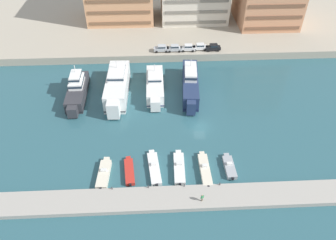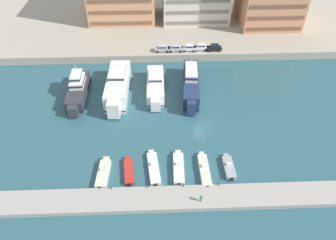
% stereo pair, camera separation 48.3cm
% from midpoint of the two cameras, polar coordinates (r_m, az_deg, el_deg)
% --- Properties ---
extents(ground_plane, '(400.00, 400.00, 0.00)m').
position_cam_midpoint_polar(ground_plane, '(70.30, 5.42, -1.14)').
color(ground_plane, '#2D5B66').
extents(quay_promenade, '(180.00, 70.00, 2.12)m').
position_cam_midpoint_polar(quay_promenade, '(123.07, 1.79, 18.81)').
color(quay_promenade, '#ADA38E').
rests_on(quay_promenade, ground).
extents(pier_dock, '(120.00, 4.84, 0.87)m').
position_cam_midpoint_polar(pier_dock, '(57.61, 7.72, -13.15)').
color(pier_dock, '#A8A399').
rests_on(pier_dock, ground).
extents(yacht_charcoal_far_left, '(4.21, 16.37, 7.41)m').
position_cam_midpoint_polar(yacht_charcoal_far_left, '(80.23, -15.71, 5.12)').
color(yacht_charcoal_far_left, '#333338').
rests_on(yacht_charcoal_far_left, ground).
extents(yacht_white_left, '(5.30, 19.38, 7.63)m').
position_cam_midpoint_polar(yacht_white_left, '(78.70, -9.01, 5.93)').
color(yacht_white_left, white).
rests_on(yacht_white_left, ground).
extents(yacht_white_mid_left, '(4.11, 16.38, 6.26)m').
position_cam_midpoint_polar(yacht_white_mid_left, '(79.19, -2.46, 6.11)').
color(yacht_white_mid_left, white).
rests_on(yacht_white_mid_left, ground).
extents(yacht_navy_center_left, '(4.98, 19.52, 7.28)m').
position_cam_midpoint_polar(yacht_navy_center_left, '(79.19, 3.74, 6.42)').
color(yacht_navy_center_left, navy).
rests_on(yacht_navy_center_left, ground).
extents(motorboat_cream_far_left, '(2.33, 7.50, 1.39)m').
position_cam_midpoint_polar(motorboat_cream_far_left, '(61.34, -11.31, -9.16)').
color(motorboat_cream_far_left, beige).
rests_on(motorboat_cream_far_left, ground).
extents(motorboat_red_left, '(2.25, 6.97, 0.84)m').
position_cam_midpoint_polar(motorboat_red_left, '(61.17, -6.97, -8.85)').
color(motorboat_red_left, red).
rests_on(motorboat_red_left, ground).
extents(motorboat_white_mid_left, '(2.69, 8.74, 1.23)m').
position_cam_midpoint_polar(motorboat_white_mid_left, '(61.33, -2.65, -8.31)').
color(motorboat_white_mid_left, white).
rests_on(motorboat_white_mid_left, ground).
extents(motorboat_white_center_left, '(2.17, 8.41, 1.47)m').
position_cam_midpoint_polar(motorboat_white_center_left, '(61.18, 1.74, -8.31)').
color(motorboat_white_center_left, white).
rests_on(motorboat_white_center_left, ground).
extents(motorboat_cream_center, '(1.87, 8.60, 1.37)m').
position_cam_midpoint_polar(motorboat_cream_center, '(61.24, 6.21, -8.58)').
color(motorboat_cream_center, beige).
rests_on(motorboat_cream_center, ground).
extents(motorboat_grey_center_right, '(1.89, 6.31, 1.29)m').
position_cam_midpoint_polar(motorboat_grey_center_right, '(62.38, 10.41, -8.00)').
color(motorboat_grey_center_right, '#9EA3A8').
rests_on(motorboat_grey_center_right, ground).
extents(car_silver_far_left, '(4.11, 1.94, 1.80)m').
position_cam_midpoint_polar(car_silver_far_left, '(92.16, -1.30, 12.39)').
color(car_silver_far_left, '#B7BCC1').
rests_on(car_silver_far_left, quay_promenade).
extents(car_silver_left, '(4.10, 1.93, 1.80)m').
position_cam_midpoint_polar(car_silver_left, '(92.29, 0.98, 12.44)').
color(car_silver_left, '#B7BCC1').
rests_on(car_silver_left, quay_promenade).
extents(car_white_mid_left, '(4.15, 2.02, 1.80)m').
position_cam_midpoint_polar(car_white_mid_left, '(92.65, 3.35, 12.49)').
color(car_white_mid_left, white).
rests_on(car_white_mid_left, quay_promenade).
extents(car_white_center_left, '(4.14, 2.00, 1.80)m').
position_cam_midpoint_polar(car_white_center_left, '(93.36, 5.43, 12.61)').
color(car_white_center_left, white).
rests_on(car_white_center_left, quay_promenade).
extents(car_black_center, '(4.13, 1.99, 1.80)m').
position_cam_midpoint_polar(car_black_center, '(93.51, 7.73, 12.47)').
color(car_black_center, black).
rests_on(car_black_center, quay_promenade).
extents(pedestrian_near_edge, '(0.56, 0.39, 1.60)m').
position_cam_midpoint_polar(pedestrian_near_edge, '(55.62, 5.73, -13.26)').
color(pedestrian_near_edge, '#7A6B56').
rests_on(pedestrian_near_edge, pier_dock).
extents(bollard_west, '(0.20, 0.20, 0.61)m').
position_cam_midpoint_polar(bollard_west, '(58.15, -9.97, -11.57)').
color(bollard_west, '#2D2D33').
rests_on(bollard_west, pier_dock).
extents(bollard_west_mid, '(0.20, 0.20, 0.61)m').
position_cam_midpoint_polar(bollard_west_mid, '(57.61, -3.70, -11.48)').
color(bollard_west_mid, '#2D2D33').
rests_on(bollard_west_mid, pier_dock).
extents(bollard_east_mid, '(0.20, 0.20, 0.61)m').
position_cam_midpoint_polar(bollard_east_mid, '(57.74, 2.60, -11.26)').
color(bollard_east_mid, '#2D2D33').
rests_on(bollard_east_mid, pier_dock).
extents(bollard_east, '(0.20, 0.20, 0.61)m').
position_cam_midpoint_polar(bollard_east, '(58.53, 8.79, -10.91)').
color(bollard_east, '#2D2D33').
rests_on(bollard_east, pier_dock).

